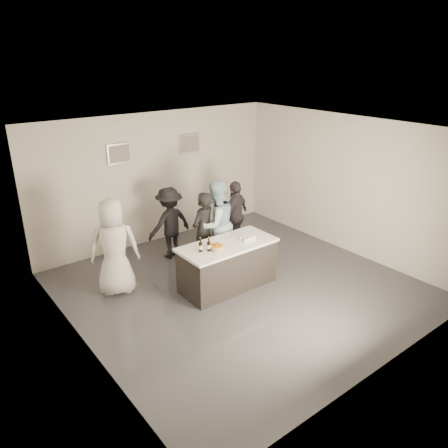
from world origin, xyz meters
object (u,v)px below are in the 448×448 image
at_px(beer_bottle_a, 200,245).
at_px(beer_bottle_b, 209,244).
at_px(cake, 217,248).
at_px(person_guest_right, 236,215).
at_px(person_guest_left, 114,247).
at_px(person_main_blue, 216,224).
at_px(bar_counter, 227,265).
at_px(person_guest_back, 170,223).
at_px(person_main_black, 203,232).

xyz_separation_m(beer_bottle_a, beer_bottle_b, (0.13, -0.07, 0.00)).
height_order(cake, person_guest_right, person_guest_right).
height_order(beer_bottle_b, person_guest_left, person_guest_left).
bearing_deg(beer_bottle_a, person_guest_right, 34.20).
bearing_deg(person_main_blue, beer_bottle_b, 44.85).
distance_m(beer_bottle_a, person_guest_left, 1.59).
bearing_deg(bar_counter, person_guest_right, 45.71).
bearing_deg(beer_bottle_b, person_guest_right, 37.77).
xyz_separation_m(beer_bottle_b, person_guest_left, (-1.28, 1.17, -0.11)).
distance_m(cake, person_guest_right, 2.09).
bearing_deg(person_main_blue, beer_bottle_a, 38.27).
xyz_separation_m(cake, person_guest_left, (-1.42, 1.23, -0.02)).
distance_m(person_main_blue, person_guest_right, 0.96).
xyz_separation_m(beer_bottle_b, person_main_blue, (0.83, 0.90, -0.11)).
distance_m(person_guest_left, person_guest_back, 1.73).
xyz_separation_m(cake, person_guest_right, (1.56, 1.38, -0.14)).
relative_size(beer_bottle_b, person_main_black, 0.16).
distance_m(person_main_black, person_guest_right, 1.25).
bearing_deg(person_guest_back, person_main_black, 99.54).
height_order(person_main_blue, person_guest_right, person_main_blue).
height_order(cake, person_guest_back, person_guest_back).
bearing_deg(person_guest_right, beer_bottle_a, 10.80).
height_order(beer_bottle_a, person_guest_back, person_guest_back).
height_order(person_main_black, person_guest_left, person_guest_left).
bearing_deg(person_guest_left, cake, 166.07).
height_order(bar_counter, person_guest_back, person_guest_back).
height_order(cake, beer_bottle_b, beer_bottle_b).
relative_size(person_main_black, person_guest_left, 0.91).
bearing_deg(beer_bottle_a, bar_counter, -2.44).
bearing_deg(bar_counter, beer_bottle_a, 177.56).
bearing_deg(person_main_black, person_guest_left, -28.19).
bearing_deg(person_guest_left, bar_counter, 174.28).
xyz_separation_m(person_guest_left, person_guest_right, (2.98, 0.15, -0.12)).
distance_m(person_main_black, person_guest_back, 0.97).
bearing_deg(bar_counter, person_guest_back, 95.09).
xyz_separation_m(person_guest_left, person_guest_back, (1.58, 0.68, -0.13)).
bearing_deg(beer_bottle_b, person_main_black, 60.39).
xyz_separation_m(beer_bottle_a, person_main_black, (0.65, 0.83, -0.20)).
relative_size(beer_bottle_a, person_main_blue, 0.14).
bearing_deg(cake, beer_bottle_a, 153.14).
bearing_deg(beer_bottle_a, person_guest_left, 136.45).
bearing_deg(beer_bottle_b, person_main_blue, 47.17).
distance_m(person_main_blue, person_guest_left, 2.13).
relative_size(cake, person_guest_right, 0.15).
bearing_deg(person_guest_right, person_main_black, -4.27).
bearing_deg(bar_counter, person_main_black, 86.37).
xyz_separation_m(beer_bottle_a, person_guest_back, (0.43, 1.78, -0.24)).
bearing_deg(person_guest_right, cake, 18.03).
distance_m(bar_counter, person_guest_left, 2.12).
xyz_separation_m(beer_bottle_a, person_main_blue, (0.97, 0.83, -0.11)).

